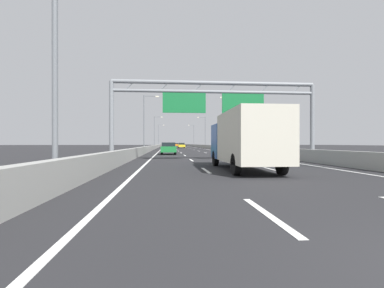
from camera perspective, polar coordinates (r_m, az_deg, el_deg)
name	(u,v)px	position (r m, az deg, el deg)	size (l,w,h in m)	color
ground_plane	(178,147)	(102.02, -2.82, -0.62)	(260.00, 260.00, 0.00)	#262628
lane_dash_left_0	(267,214)	(5.95, 14.92, -13.48)	(0.16, 3.00, 0.01)	white
lane_dash_left_1	(206,170)	(14.64, 2.82, -5.34)	(0.16, 3.00, 0.01)	white
lane_dash_left_2	(191,160)	(23.57, -0.14, -3.25)	(0.16, 3.00, 0.01)	white
lane_dash_left_3	(185,155)	(32.53, -1.47, -2.31)	(0.16, 3.00, 0.01)	white
lane_dash_left_4	(181,153)	(41.51, -2.22, -1.77)	(0.16, 3.00, 0.01)	white
lane_dash_left_5	(179,151)	(50.50, -2.70, -1.43)	(0.16, 3.00, 0.01)	white
lane_dash_left_6	(177,150)	(59.49, -3.04, -1.19)	(0.16, 3.00, 0.01)	white
lane_dash_left_7	(176,149)	(68.49, -3.29, -1.01)	(0.16, 3.00, 0.01)	white
lane_dash_left_8	(175,148)	(77.48, -3.48, -0.87)	(0.16, 3.00, 0.01)	white
lane_dash_left_9	(174,148)	(86.48, -3.63, -0.76)	(0.16, 3.00, 0.01)	white
lane_dash_left_10	(173,147)	(95.47, -3.76, -0.68)	(0.16, 3.00, 0.01)	white
lane_dash_left_11	(173,147)	(104.47, -3.86, -0.60)	(0.16, 3.00, 0.01)	white
lane_dash_left_12	(172,147)	(113.47, -3.94, -0.54)	(0.16, 3.00, 0.01)	white
lane_dash_left_13	(172,146)	(122.47, -4.02, -0.49)	(0.16, 3.00, 0.01)	white
lane_dash_left_14	(172,146)	(131.46, -4.08, -0.44)	(0.16, 3.00, 0.01)	white
lane_dash_left_15	(172,146)	(140.46, -4.14, -0.41)	(0.16, 3.00, 0.01)	white
lane_dash_left_16	(171,146)	(149.46, -4.18, -0.37)	(0.16, 3.00, 0.01)	white
lane_dash_left_17	(171,146)	(158.46, -4.23, -0.34)	(0.16, 3.00, 0.01)	white
lane_dash_right_1	(274,170)	(15.54, 16.14, -5.02)	(0.16, 3.00, 0.01)	white
lane_dash_right_2	(234,160)	(24.14, 8.42, -3.17)	(0.16, 3.00, 0.01)	white
lane_dash_right_3	(216,155)	(32.95, 4.80, -2.28)	(0.16, 3.00, 0.01)	white
lane_dash_right_4	(205,153)	(41.84, 2.71, -1.76)	(0.16, 3.00, 0.01)	white
lane_dash_right_5	(199,151)	(50.77, 1.36, -1.42)	(0.16, 3.00, 0.01)	white
lane_dash_right_6	(194,150)	(59.72, 0.41, -1.18)	(0.16, 3.00, 0.01)	white
lane_dash_right_7	(191,149)	(68.68, -0.29, -1.00)	(0.16, 3.00, 0.01)	white
lane_dash_right_8	(188,148)	(77.65, -0.83, -0.87)	(0.16, 3.00, 0.01)	white
lane_dash_right_9	(186,148)	(86.63, -1.25, -0.76)	(0.16, 3.00, 0.01)	white
lane_dash_right_10	(184,147)	(95.61, -1.60, -0.67)	(0.16, 3.00, 0.01)	white
lane_dash_right_11	(183,147)	(104.60, -1.89, -0.60)	(0.16, 3.00, 0.01)	white
lane_dash_right_12	(181,147)	(113.59, -2.13, -0.54)	(0.16, 3.00, 0.01)	white
lane_dash_right_13	(180,146)	(122.58, -2.33, -0.49)	(0.16, 3.00, 0.01)	white
lane_dash_right_14	(180,146)	(131.57, -2.51, -0.44)	(0.16, 3.00, 0.01)	white
lane_dash_right_15	(179,146)	(140.56, -2.67, -0.40)	(0.16, 3.00, 0.01)	white
lane_dash_right_16	(178,146)	(149.55, -2.80, -0.37)	(0.16, 3.00, 0.01)	white
lane_dash_right_17	(178,146)	(158.55, -2.93, -0.34)	(0.16, 3.00, 0.01)	white
edge_line_left	(163,148)	(89.97, -5.88, -0.73)	(0.16, 176.00, 0.01)	white
edge_line_right	(196,148)	(90.40, 0.79, -0.72)	(0.16, 176.00, 0.01)	white
barrier_left	(160,146)	(111.99, -6.54, -0.31)	(0.45, 220.00, 0.95)	#9E9E99
barrier_right	(194,146)	(112.45, 0.51, -0.31)	(0.45, 220.00, 0.95)	#9E9E99
sign_gantry	(215,100)	(22.86, 4.60, 8.75)	(16.51, 0.36, 6.36)	gray
streetlamp_left_near	(62,30)	(11.65, -24.71, 20.16)	(2.58, 0.28, 9.50)	slate
streetlamp_left_mid	(145,119)	(48.30, -9.35, 4.90)	(2.58, 0.28, 9.50)	slate
streetlamp_right_mid	(233,120)	(49.45, 8.24, 4.79)	(2.58, 0.28, 9.50)	slate
streetlamp_left_far	(155,130)	(85.85, -7.41, 2.83)	(2.58, 0.28, 9.50)	slate
streetlamp_right_far	(205,130)	(86.50, 2.53, 2.81)	(2.58, 0.28, 9.50)	slate
streetlamp_left_distant	(159,134)	(123.48, -6.66, 2.02)	(2.58, 0.28, 9.50)	slate
streetlamp_right_distant	(193,134)	(123.93, 0.27, 2.01)	(2.58, 0.28, 9.50)	slate
black_car	(168,147)	(54.51, -4.84, -0.56)	(1.73, 4.20, 1.41)	black
green_car	(168,148)	(35.81, -4.75, -0.87)	(1.88, 4.45, 1.50)	#1E7A38
yellow_car	(182,145)	(80.98, -2.12, -0.28)	(1.89, 4.38, 1.51)	yellow
orange_car	(177,145)	(115.91, -3.09, -0.15)	(1.73, 4.45, 1.46)	orange
box_truck	(245,139)	(14.94, 10.65, 1.04)	(2.36, 7.58, 2.96)	#194799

